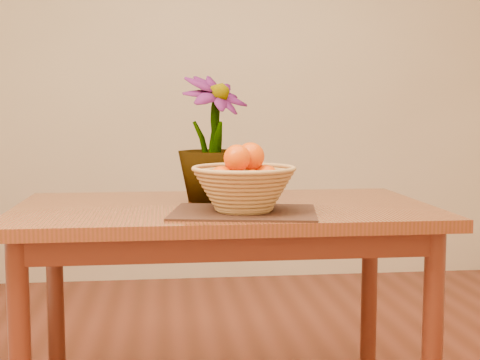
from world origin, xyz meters
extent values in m
cube|color=beige|center=(0.00, 2.25, 1.35)|extent=(4.00, 0.02, 2.70)
cube|color=maroon|center=(0.00, 0.30, 0.73)|extent=(1.40, 0.80, 0.04)
cube|color=#512013|center=(0.00, 0.30, 0.67)|extent=(1.28, 0.68, 0.08)
cylinder|color=#512013|center=(-0.62, -0.02, 0.35)|extent=(0.06, 0.06, 0.71)
cylinder|color=#512013|center=(0.62, -0.02, 0.35)|extent=(0.06, 0.06, 0.71)
cylinder|color=#512013|center=(-0.62, 0.62, 0.35)|extent=(0.06, 0.06, 0.71)
cylinder|color=#512013|center=(0.62, 0.62, 0.35)|extent=(0.06, 0.06, 0.71)
cube|color=#371D14|center=(0.05, 0.11, 0.75)|extent=(0.50, 0.41, 0.01)
cylinder|color=tan|center=(0.05, 0.11, 0.76)|extent=(0.16, 0.16, 0.01)
sphere|color=#DB3903|center=(0.05, 0.11, 0.85)|extent=(0.07, 0.07, 0.07)
sphere|color=#DB3903|center=(0.12, 0.12, 0.86)|extent=(0.09, 0.09, 0.09)
sphere|color=#DB3903|center=(0.03, 0.18, 0.85)|extent=(0.08, 0.08, 0.08)
sphere|color=#DB3903|center=(-0.02, 0.09, 0.86)|extent=(0.09, 0.09, 0.09)
sphere|color=#DB3903|center=(0.06, 0.04, 0.85)|extent=(0.08, 0.08, 0.08)
sphere|color=#DB3903|center=(0.07, 0.13, 0.93)|extent=(0.09, 0.09, 0.09)
sphere|color=#DB3903|center=(0.02, 0.09, 0.92)|extent=(0.08, 0.08, 0.08)
imported|color=#174714|center=(-0.03, 0.39, 0.97)|extent=(0.35, 0.35, 0.44)
camera|label=1|loc=(-0.20, -1.94, 1.07)|focal=50.00mm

